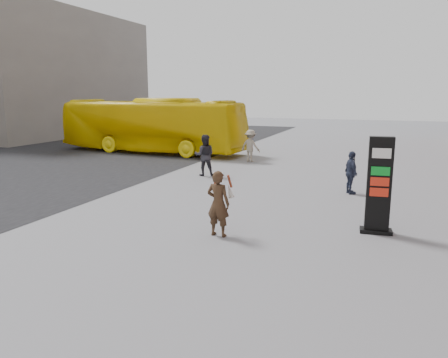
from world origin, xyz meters
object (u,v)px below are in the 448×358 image
(info_pylon, at_px, (379,186))
(bus, at_px, (152,125))
(woman, at_px, (218,203))
(pedestrian_c, at_px, (351,173))
(pedestrian_a, at_px, (205,155))
(pedestrian_b, at_px, (250,146))

(info_pylon, relative_size, bus, 0.21)
(info_pylon, bearing_deg, woman, -161.52)
(info_pylon, distance_m, bus, 17.41)
(info_pylon, xyz_separation_m, pedestrian_c, (-1.00, 4.30, -0.47))
(bus, height_order, pedestrian_a, bus)
(pedestrian_a, height_order, pedestrian_b, pedestrian_a)
(info_pylon, relative_size, pedestrian_c, 1.62)
(woman, bearing_deg, pedestrian_b, -71.01)
(info_pylon, xyz_separation_m, pedestrian_b, (-6.45, 9.99, -0.40))
(bus, xyz_separation_m, pedestrian_a, (5.89, -5.84, -0.72))
(woman, relative_size, pedestrian_a, 0.94)
(pedestrian_a, bearing_deg, pedestrian_c, 146.37)
(info_pylon, xyz_separation_m, woman, (-3.68, -1.62, -0.38))
(pedestrian_c, bearing_deg, pedestrian_a, 50.07)
(pedestrian_b, distance_m, pedestrian_c, 7.89)
(woman, relative_size, bus, 0.14)
(bus, relative_size, pedestrian_b, 6.95)
(bus, height_order, pedestrian_c, bus)
(woman, xyz_separation_m, pedestrian_a, (-3.48, 7.29, 0.04))
(info_pylon, relative_size, woman, 1.49)
(woman, height_order, pedestrian_c, woman)
(woman, bearing_deg, pedestrian_a, -58.89)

